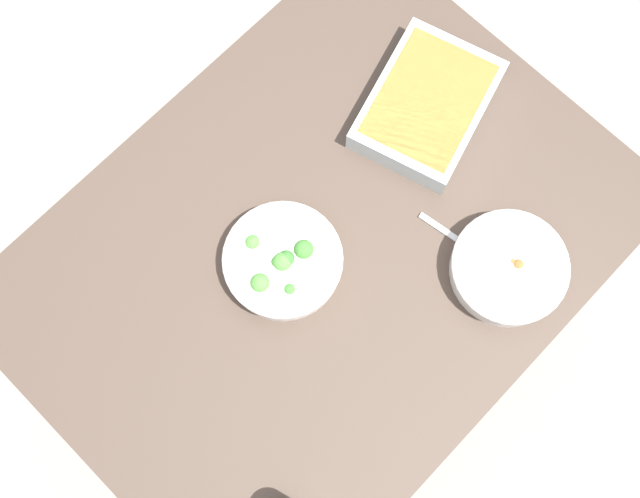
{
  "coord_description": "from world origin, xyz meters",
  "views": [
    {
      "loc": [
        -0.28,
        -0.28,
        2.26
      ],
      "look_at": [
        0.0,
        0.0,
        0.74
      ],
      "focal_mm": 44.4,
      "sensor_mm": 36.0,
      "label": 1
    }
  ],
  "objects": [
    {
      "name": "spoon_by_stew",
      "position": [
        0.21,
        -0.21,
        0.74
      ],
      "size": [
        0.05,
        0.18,
        0.01
      ],
      "color": "silver",
      "rests_on": "dining_table"
    },
    {
      "name": "ground_plane",
      "position": [
        0.0,
        0.0,
        0.0
      ],
      "size": [
        6.0,
        6.0,
        0.0
      ],
      "primitive_type": "plane",
      "color": "#9E9389"
    },
    {
      "name": "stew_bowl",
      "position": [
        0.22,
        -0.29,
        0.77
      ],
      "size": [
        0.23,
        0.23,
        0.06
      ],
      "color": "white",
      "rests_on": "dining_table"
    },
    {
      "name": "baking_dish",
      "position": [
        0.37,
        0.05,
        0.77
      ],
      "size": [
        0.35,
        0.3,
        0.06
      ],
      "color": "silver",
      "rests_on": "dining_table"
    },
    {
      "name": "dining_table",
      "position": [
        0.0,
        0.0,
        0.65
      ],
      "size": [
        1.2,
        0.9,
        0.74
      ],
      "color": "#4C3D33",
      "rests_on": "ground_plane"
    },
    {
      "name": "broccoli_bowl",
      "position": [
        -0.07,
        0.03,
        0.77
      ],
      "size": [
        0.23,
        0.23,
        0.07
      ],
      "color": "white",
      "rests_on": "dining_table"
    }
  ]
}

